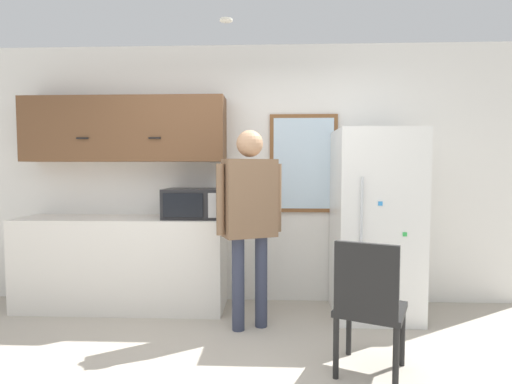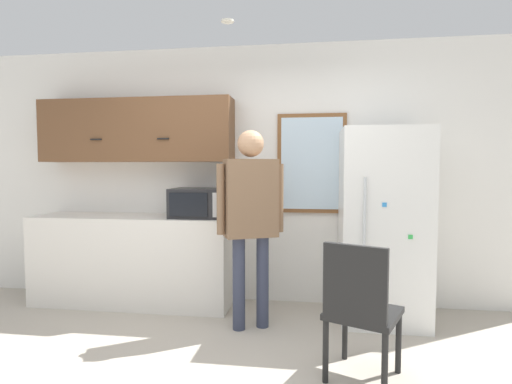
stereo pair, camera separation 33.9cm
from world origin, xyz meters
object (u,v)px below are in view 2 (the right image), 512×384
microwave (199,203)px  refrigerator (382,225)px  chair (360,306)px  person (251,208)px

microwave → refrigerator: bearing=-2.4°
microwave → chair: 2.00m
refrigerator → chair: 1.29m
microwave → chair: bearing=-41.1°
person → refrigerator: refrigerator is taller
chair → refrigerator: bearing=-82.3°
microwave → person: person is taller
person → chair: person is taller
person → chair: bearing=-67.0°
person → refrigerator: size_ratio=0.98×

